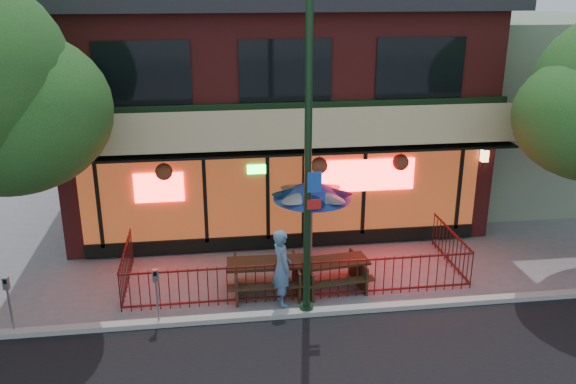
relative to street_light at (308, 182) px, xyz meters
name	(u,v)px	position (x,y,z in m)	size (l,w,h in m)	color
ground	(303,304)	(0.00, 0.40, -3.15)	(80.00, 80.00, 0.00)	gray
curb	(307,312)	(0.00, -0.10, -3.09)	(80.00, 0.25, 0.12)	#999993
restaurant_building	(269,81)	(0.00, 7.51, 0.98)	(12.96, 9.49, 8.05)	maroon
neighbor_building	(519,104)	(9.00, 8.10, -0.15)	(6.00, 7.00, 6.00)	gray
patio_fence	(300,270)	(0.00, 0.91, -2.52)	(8.44, 2.62, 1.00)	#4C1110
street_light	(308,182)	(0.00, 0.00, 0.00)	(0.43, 0.32, 7.00)	black
picnic_table_left	(266,272)	(-0.80, 1.10, -2.62)	(1.93, 1.50, 0.81)	#362313
picnic_table_right	(333,270)	(0.83, 1.10, -2.66)	(1.87, 1.51, 0.74)	#322311
patio_umbrella	(312,189)	(0.60, 2.80, -1.13)	(2.07, 2.07, 2.36)	gray
pedestrian	(282,267)	(-0.50, 0.50, -2.21)	(0.68, 0.45, 1.87)	teal
parking_meter_near	(156,288)	(-3.31, -0.08, -2.23)	(0.15, 0.14, 1.36)	gray
parking_meter_far	(8,296)	(-6.39, 0.00, -2.24)	(0.13, 0.12, 1.35)	#95989D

